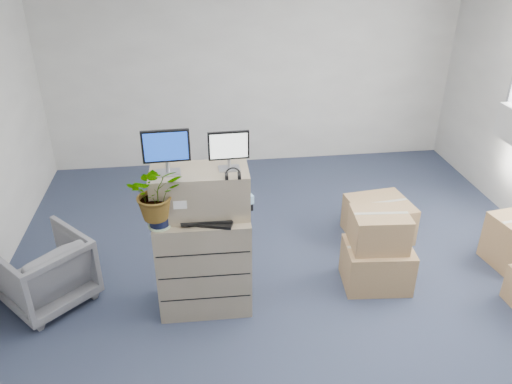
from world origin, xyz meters
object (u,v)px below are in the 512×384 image
monitor_right (229,148)px  potted_plant (157,199)px  monitor_left (166,150)px  water_bottle (214,200)px  office_chair (44,268)px  keyboard (205,220)px  filing_cabinet_lower (204,261)px

monitor_right → potted_plant: 0.73m
monitor_right → monitor_left: bearing=179.8°
monitor_left → monitor_right: monitor_left is taller
water_bottle → potted_plant: (-0.48, -0.17, 0.14)m
water_bottle → office_chair: (-1.63, 0.20, -0.73)m
keyboard → water_bottle: bearing=76.1°
monitor_right → office_chair: monitor_right is taller
potted_plant → water_bottle: bearing=19.3°
filing_cabinet_lower → keyboard: size_ratio=2.00×
monitor_left → water_bottle: bearing=1.4°
keyboard → office_chair: (-1.55, 0.35, -0.62)m
filing_cabinet_lower → office_chair: filing_cabinet_lower is taller
monitor_right → water_bottle: 0.51m
office_chair → keyboard: bearing=125.1°
monitor_left → keyboard: size_ratio=0.80×
potted_plant → office_chair: bearing=162.4°
filing_cabinet_lower → potted_plant: potted_plant is taller
keyboard → office_chair: bearing=-176.3°
monitor_left → potted_plant: size_ratio=0.76×
filing_cabinet_lower → potted_plant: size_ratio=1.91×
potted_plant → filing_cabinet_lower: bearing=19.6°
filing_cabinet_lower → water_bottle: bearing=19.5°
monitor_right → keyboard: monitor_right is taller
keyboard → office_chair: keyboard is taller
filing_cabinet_lower → office_chair: bearing=172.2°
filing_cabinet_lower → monitor_right: size_ratio=2.83×
keyboard → potted_plant: 0.47m
keyboard → potted_plant: (-0.39, -0.02, 0.25)m
monitor_left → office_chair: (-1.26, 0.22, -1.25)m
filing_cabinet_lower → keyboard: keyboard is taller
monitor_right → keyboard: 0.66m
filing_cabinet_lower → potted_plant: 0.85m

